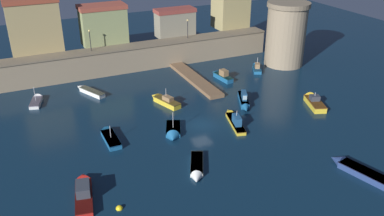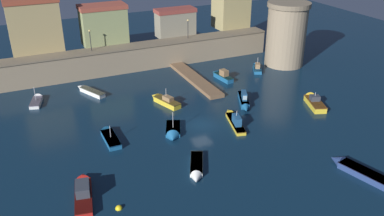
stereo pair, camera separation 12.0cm
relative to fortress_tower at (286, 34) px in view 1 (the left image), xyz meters
The scene contains 21 objects.
ground_plane 28.83m from the fortress_tower, 147.97° to the right, with size 134.03×134.03×0.00m, color #0C2338.
quay_wall 25.81m from the fortress_tower, 159.51° to the left, with size 48.90×3.51×4.36m.
old_town_backdrop 28.37m from the fortress_tower, 152.51° to the left, with size 44.22×5.98×9.69m.
fortress_tower is the anchor object (origin of this frame).
pier_dock 18.94m from the fortress_tower, behind, with size 2.40×15.85×0.70m.
quay_lamp_0 33.94m from the fortress_tower, 164.70° to the left, with size 0.32×0.32×3.54m.
quay_lamp_1 17.58m from the fortress_tower, 149.34° to the left, with size 0.32×0.32×3.46m.
moored_boat_0 17.91m from the fortress_tower, 111.97° to the right, with size 3.73×6.35×2.45m.
moored_boat_1 26.09m from the fortress_tower, 140.69° to the right, with size 2.99×7.26×2.59m.
moored_boat_2 47.29m from the fortress_tower, 150.69° to the right, with size 2.81×7.09×2.02m.
moored_boat_3 38.24m from the fortress_tower, 140.23° to the right, with size 3.68×5.70×1.27m.
moored_boat_4 27.33m from the fortress_tower, 165.68° to the right, with size 3.12×6.02×2.75m.
moored_boat_5 7.97m from the fortress_tower, behind, with size 3.36×4.79×2.72m.
moored_boat_6 43.14m from the fortress_tower, behind, with size 2.51×4.84×2.99m.
moored_boat_7 14.74m from the fortress_tower, behind, with size 1.77×5.34×1.94m.
moored_boat_8 34.91m from the fortress_tower, 113.30° to the right, with size 3.21×7.21×1.50m.
moored_boat_9 32.85m from the fortress_tower, 150.97° to the right, with size 3.59×5.24×3.29m.
moored_boat_10 38.59m from the fortress_tower, 159.82° to the right, with size 1.51×5.82×2.54m.
moored_boat_11 35.56m from the fortress_tower, behind, with size 3.64×6.09×1.05m.
moored_boat_12 20.26m from the fortress_tower, 142.76° to the right, with size 3.60×6.11×1.98m.
mooring_buoy_0 47.17m from the fortress_tower, 145.16° to the right, with size 0.68×0.68×0.68m, color yellow.
Camera 1 is at (-21.24, -42.63, 25.53)m, focal length 38.46 mm.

